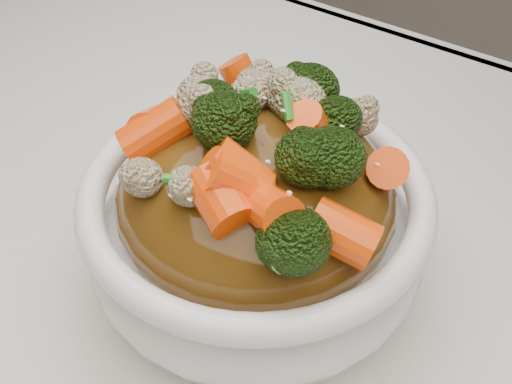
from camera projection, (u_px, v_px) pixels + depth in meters
The scene contains 8 objects.
tablecloth at pixel (247, 307), 0.43m from camera, with size 1.20×0.80×0.04m, color silver.
bowl at pixel (256, 229), 0.40m from camera, with size 0.22×0.22×0.09m, color white, non-canonical shape.
sauce_base at pixel (256, 196), 0.38m from camera, with size 0.18×0.18×0.10m, color #50310D.
carrots at pixel (256, 112), 0.34m from camera, with size 0.18×0.18×0.05m, color #FF4C08, non-canonical shape.
broccoli at pixel (256, 114), 0.34m from camera, with size 0.18×0.18×0.05m, color black, non-canonical shape.
cauliflower at pixel (256, 117), 0.34m from camera, with size 0.18×0.18×0.04m, color tan, non-canonical shape.
scallions at pixel (256, 111), 0.34m from camera, with size 0.13×0.13×0.02m, color #21721A, non-canonical shape.
sesame_seeds at pixel (256, 111), 0.34m from camera, with size 0.16×0.16×0.01m, color beige, non-canonical shape.
Camera 1 is at (0.16, -0.20, 1.09)m, focal length 42.00 mm.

